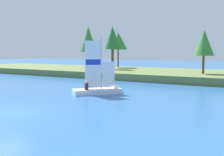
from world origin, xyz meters
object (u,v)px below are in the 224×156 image
at_px(sailboat, 105,89).
at_px(shoreline_tree_centre, 113,38).
at_px(shoreline_tree_left, 88,39).
at_px(shoreline_tree_midleft, 118,41).
at_px(shoreline_tree_midright, 204,43).

bearing_deg(sailboat, shoreline_tree_centre, 68.71).
xyz_separation_m(shoreline_tree_left, shoreline_tree_midleft, (4.29, 3.33, -0.28)).
height_order(shoreline_tree_centre, shoreline_tree_midright, shoreline_tree_centre).
height_order(shoreline_tree_left, shoreline_tree_centre, shoreline_tree_left).
distance_m(shoreline_tree_left, shoreline_tree_centre, 5.87).
height_order(shoreline_tree_midright, sailboat, shoreline_tree_midright).
distance_m(shoreline_tree_midright, sailboat, 17.19).
relative_size(shoreline_tree_left, sailboat, 1.30).
height_order(shoreline_tree_centre, sailboat, shoreline_tree_centre).
relative_size(shoreline_tree_centre, shoreline_tree_midright, 1.22).
relative_size(shoreline_tree_midleft, shoreline_tree_centre, 0.90).
relative_size(shoreline_tree_midleft, shoreline_tree_midright, 1.11).
bearing_deg(sailboat, shoreline_tree_left, 79.30).
xyz_separation_m(shoreline_tree_midright, sailboat, (-5.53, -15.60, -4.65)).
bearing_deg(shoreline_tree_centre, sailboat, -61.51).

